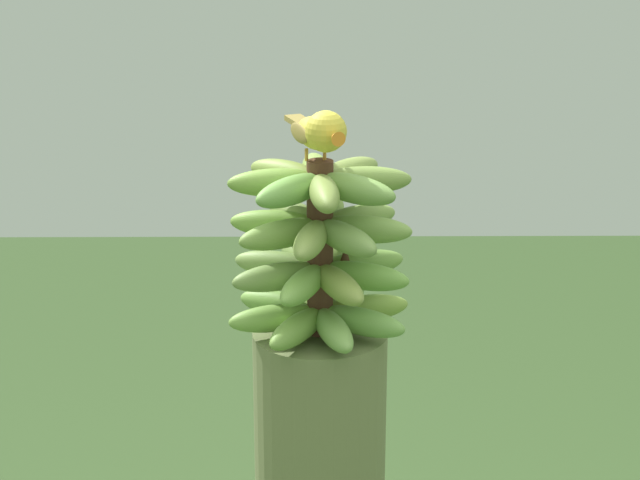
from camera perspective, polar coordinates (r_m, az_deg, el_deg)
The scene contains 2 objects.
banana_bunch at distance 1.63m, azimuth 0.01°, elevation -0.44°, with size 0.27×0.27×0.26m.
perched_bird at distance 1.57m, azimuth 0.00°, elevation 5.42°, with size 0.19×0.09×0.08m.
Camera 1 is at (-1.54, 0.01, 1.82)m, focal length 63.93 mm.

